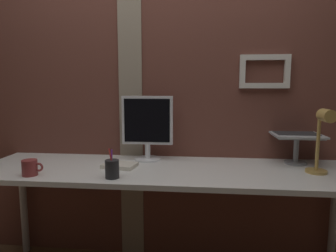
% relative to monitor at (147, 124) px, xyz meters
% --- Properties ---
extents(brick_wall_back, '(3.52, 0.16, 2.61)m').
position_rel_monitor_xyz_m(brick_wall_back, '(0.06, 0.18, 0.30)').
color(brick_wall_back, brown).
rests_on(brick_wall_back, ground_plane).
extents(desk, '(2.36, 0.64, 0.76)m').
position_rel_monitor_xyz_m(desk, '(0.15, -0.20, -0.31)').
color(desk, white).
rests_on(desk, ground_plane).
extents(monitor, '(0.34, 0.18, 0.44)m').
position_rel_monitor_xyz_m(monitor, '(0.00, 0.00, 0.00)').
color(monitor, white).
rests_on(monitor, desk).
extents(laptop_stand, '(0.28, 0.22, 0.18)m').
position_rel_monitor_xyz_m(laptop_stand, '(0.98, 0.00, -0.12)').
color(laptop_stand, gray).
rests_on(laptop_stand, desk).
extents(laptop, '(0.30, 0.31, 0.24)m').
position_rel_monitor_xyz_m(laptop, '(0.98, 0.07, -0.00)').
color(laptop, '#ADB2B7').
rests_on(laptop, laptop_stand).
extents(desk_lamp, '(0.12, 0.20, 0.38)m').
position_rel_monitor_xyz_m(desk_lamp, '(1.03, -0.25, -0.01)').
color(desk_lamp, tan).
rests_on(desk_lamp, desk).
extents(pen_cup, '(0.08, 0.08, 0.17)m').
position_rel_monitor_xyz_m(pen_cup, '(-0.12, -0.42, -0.20)').
color(pen_cup, '#262628').
rests_on(pen_cup, desk).
extents(coffee_mug, '(0.12, 0.08, 0.09)m').
position_rel_monitor_xyz_m(coffee_mug, '(-0.60, -0.42, -0.20)').
color(coffee_mug, maroon).
rests_on(coffee_mug, desk).
extents(paper_clutter_stack, '(0.22, 0.17, 0.02)m').
position_rel_monitor_xyz_m(paper_clutter_stack, '(-0.14, -0.20, -0.24)').
color(paper_clutter_stack, silver).
rests_on(paper_clutter_stack, desk).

